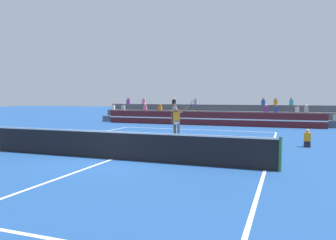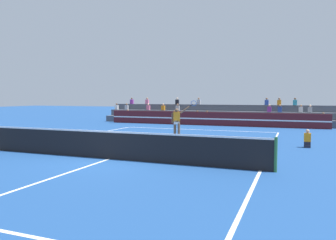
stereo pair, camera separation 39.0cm
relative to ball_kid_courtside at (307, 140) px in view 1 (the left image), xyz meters
name	(u,v)px [view 1 (the left image)]	position (x,y,z in m)	size (l,w,h in m)	color
ground_plane	(112,159)	(-7.04, -5.77, -0.33)	(120.00, 120.00, 0.00)	navy
court_lines	(112,159)	(-7.04, -5.77, -0.33)	(11.10, 23.90, 0.01)	white
tennis_net	(112,145)	(-7.04, -5.77, 0.21)	(12.00, 0.10, 1.10)	#2D6B38
sponsor_banner_wall	(207,119)	(-7.04, 9.91, 0.22)	(18.00, 0.26, 1.10)	#51191E
bleacher_stand	(214,116)	(-7.05, 12.45, 0.32)	(20.79, 2.85, 2.28)	#4C515B
ball_kid_courtside	(307,140)	(0.00, 0.00, 0.00)	(0.30, 0.36, 0.84)	black
tennis_player	(177,122)	(-6.56, 0.51, 0.65)	(1.36, 0.52, 2.20)	brown
tennis_ball	(45,148)	(-11.15, -4.63, -0.30)	(0.07, 0.07, 0.07)	#C6DB33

